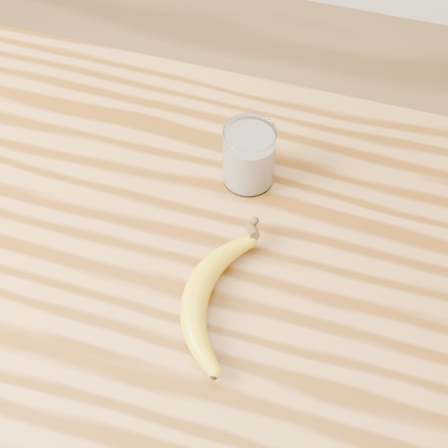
% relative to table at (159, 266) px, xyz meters
% --- Properties ---
extents(table, '(1.20, 0.80, 0.90)m').
position_rel_table_xyz_m(table, '(0.00, 0.00, 0.00)').
color(table, '#9E6A38').
rests_on(table, ground).
extents(smoothie_glass, '(0.09, 0.09, 0.11)m').
position_rel_table_xyz_m(smoothie_glass, '(0.12, 0.14, 0.18)').
color(smoothie_glass, white).
rests_on(smoothie_glass, table).
extents(banana, '(0.14, 0.34, 0.04)m').
position_rel_table_xyz_m(banana, '(0.12, -0.11, 0.15)').
color(banana, gold).
rests_on(banana, table).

